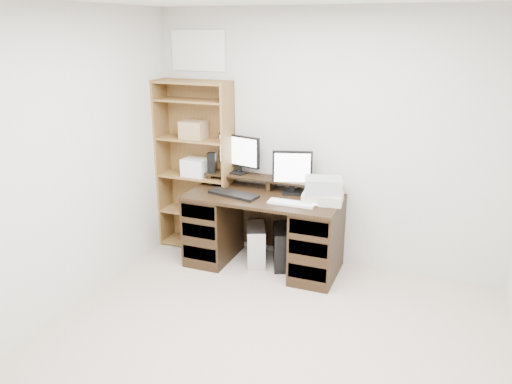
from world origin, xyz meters
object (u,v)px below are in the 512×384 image
Objects in this scene: tower_silver at (256,244)px; printer at (323,198)px; bookshelf at (196,165)px; desk at (264,230)px; monitor_small at (292,170)px; tower_black at (282,247)px; monitor_wide at (239,152)px.

printer is at bearing -24.36° from tower_silver.
desk is at bearing -14.06° from bookshelf.
monitor_small is (0.23, 0.17, 0.59)m from desk.
tower_silver is at bearing 166.03° from tower_black.
bookshelf is at bearing 143.25° from tower_silver.
desk reaches higher than tower_black.
monitor_wide is 0.96m from tower_silver.
tower_silver is (-0.68, 0.02, -0.60)m from printer.
printer is at bearing 1.39° from desk.
desk is 4.09× the size of printer.
tower_black is at bearing 19.94° from desk.
monitor_small is 0.86m from tower_silver.
desk is at bearing -20.09° from monitor_wide.
tower_black is (0.55, -0.18, -0.89)m from monitor_wide.
printer reaches higher than tower_black.
desk is 3.75× the size of tower_silver.
monitor_small is 0.43m from printer.
tower_black is 0.24× the size of bookshelf.
bookshelf is at bearing 150.46° from tower_black.
bookshelf is at bearing 165.94° from desk.
tower_silver is at bearing -173.22° from monitor_small.
monitor_wide is 1.12× the size of tower_black.
monitor_wide is at bearing 156.08° from monitor_small.
desk is 3.41× the size of tower_black.
monitor_wide is 1.23× the size of tower_silver.
monitor_small is 0.79m from tower_black.
desk is 0.83× the size of bookshelf.
tower_silver is at bearing 171.63° from printer.
printer is (0.35, -0.16, -0.19)m from monitor_small.
monitor_small is at bearing 0.26° from tower_silver.
monitor_wide reaches higher than tower_black.
tower_silver is at bearing 162.99° from desk.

